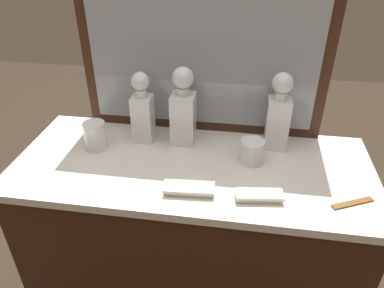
{
  "coord_description": "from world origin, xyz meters",
  "views": [
    {
      "loc": [
        0.16,
        -1.04,
        1.58
      ],
      "look_at": [
        0.0,
        0.0,
        0.92
      ],
      "focal_mm": 34.4,
      "sensor_mm": 36.0,
      "label": 1
    }
  ],
  "objects_px": {
    "silver_brush_front": "(259,196)",
    "crystal_decanter_front": "(183,113)",
    "crystal_decanter_far_left": "(143,114)",
    "crystal_tumbler_front": "(95,137)",
    "crystal_tumbler_center": "(252,152)",
    "tortoiseshell_comb": "(352,203)",
    "silver_brush_rear": "(189,189)",
    "crystal_decanter_left": "(278,118)"
  },
  "relations": [
    {
      "from": "crystal_tumbler_front",
      "to": "tortoiseshell_comb",
      "type": "height_order",
      "value": "crystal_tumbler_front"
    },
    {
      "from": "silver_brush_front",
      "to": "crystal_decanter_left",
      "type": "bearing_deg",
      "value": 79.95
    },
    {
      "from": "crystal_decanter_far_left",
      "to": "tortoiseshell_comb",
      "type": "distance_m",
      "value": 0.77
    },
    {
      "from": "tortoiseshell_comb",
      "to": "crystal_tumbler_center",
      "type": "bearing_deg",
      "value": 149.81
    },
    {
      "from": "crystal_decanter_left",
      "to": "tortoiseshell_comb",
      "type": "distance_m",
      "value": 0.39
    },
    {
      "from": "crystal_decanter_front",
      "to": "crystal_decanter_far_left",
      "type": "height_order",
      "value": "crystal_decanter_front"
    },
    {
      "from": "silver_brush_rear",
      "to": "crystal_tumbler_front",
      "type": "bearing_deg",
      "value": 151.98
    },
    {
      "from": "crystal_decanter_far_left",
      "to": "silver_brush_rear",
      "type": "relative_size",
      "value": 1.66
    },
    {
      "from": "silver_brush_rear",
      "to": "tortoiseshell_comb",
      "type": "bearing_deg",
      "value": 2.47
    },
    {
      "from": "crystal_tumbler_front",
      "to": "crystal_decanter_front",
      "type": "bearing_deg",
      "value": 16.95
    },
    {
      "from": "crystal_decanter_front",
      "to": "silver_brush_front",
      "type": "relative_size",
      "value": 1.97
    },
    {
      "from": "crystal_decanter_left",
      "to": "tortoiseshell_comb",
      "type": "height_order",
      "value": "crystal_decanter_left"
    },
    {
      "from": "crystal_tumbler_center",
      "to": "silver_brush_front",
      "type": "height_order",
      "value": "crystal_tumbler_center"
    },
    {
      "from": "crystal_tumbler_center",
      "to": "tortoiseshell_comb",
      "type": "distance_m",
      "value": 0.36
    },
    {
      "from": "silver_brush_front",
      "to": "tortoiseshell_comb",
      "type": "distance_m",
      "value": 0.28
    },
    {
      "from": "crystal_tumbler_front",
      "to": "tortoiseshell_comb",
      "type": "distance_m",
      "value": 0.89
    },
    {
      "from": "crystal_tumbler_center",
      "to": "silver_brush_rear",
      "type": "xyz_separation_m",
      "value": [
        -0.19,
        -0.2,
        -0.03
      ]
    },
    {
      "from": "crystal_decanter_left",
      "to": "crystal_tumbler_center",
      "type": "xyz_separation_m",
      "value": [
        -0.08,
        -0.12,
        -0.08
      ]
    },
    {
      "from": "crystal_decanter_front",
      "to": "silver_brush_front",
      "type": "height_order",
      "value": "crystal_decanter_front"
    },
    {
      "from": "crystal_tumbler_center",
      "to": "tortoiseshell_comb",
      "type": "bearing_deg",
      "value": -30.19
    },
    {
      "from": "crystal_decanter_far_left",
      "to": "crystal_tumbler_front",
      "type": "relative_size",
      "value": 2.59
    },
    {
      "from": "crystal_decanter_left",
      "to": "silver_brush_front",
      "type": "xyz_separation_m",
      "value": [
        -0.06,
        -0.32,
        -0.1
      ]
    },
    {
      "from": "silver_brush_rear",
      "to": "silver_brush_front",
      "type": "distance_m",
      "value": 0.22
    },
    {
      "from": "crystal_decanter_front",
      "to": "crystal_decanter_far_left",
      "type": "distance_m",
      "value": 0.15
    },
    {
      "from": "crystal_decanter_front",
      "to": "crystal_decanter_far_left",
      "type": "xyz_separation_m",
      "value": [
        -0.15,
        -0.01,
        -0.01
      ]
    },
    {
      "from": "silver_brush_rear",
      "to": "crystal_decanter_front",
      "type": "bearing_deg",
      "value": 103.09
    },
    {
      "from": "crystal_tumbler_center",
      "to": "crystal_tumbler_front",
      "type": "distance_m",
      "value": 0.57
    },
    {
      "from": "crystal_decanter_front",
      "to": "crystal_tumbler_center",
      "type": "xyz_separation_m",
      "value": [
        0.26,
        -0.1,
        -0.08
      ]
    },
    {
      "from": "crystal_tumbler_center",
      "to": "silver_brush_front",
      "type": "xyz_separation_m",
      "value": [
        0.03,
        -0.2,
        -0.03
      ]
    },
    {
      "from": "crystal_decanter_left",
      "to": "crystal_decanter_far_left",
      "type": "xyz_separation_m",
      "value": [
        -0.49,
        -0.03,
        -0.01
      ]
    },
    {
      "from": "crystal_decanter_far_left",
      "to": "crystal_tumbler_front",
      "type": "distance_m",
      "value": 0.19
    },
    {
      "from": "crystal_tumbler_center",
      "to": "silver_brush_front",
      "type": "bearing_deg",
      "value": -82.25
    },
    {
      "from": "silver_brush_front",
      "to": "crystal_decanter_front",
      "type": "bearing_deg",
      "value": 133.86
    },
    {
      "from": "silver_brush_front",
      "to": "tortoiseshell_comb",
      "type": "bearing_deg",
      "value": 4.43
    },
    {
      "from": "silver_brush_front",
      "to": "crystal_tumbler_center",
      "type": "bearing_deg",
      "value": 97.75
    },
    {
      "from": "crystal_decanter_front",
      "to": "crystal_decanter_far_left",
      "type": "relative_size",
      "value": 1.09
    },
    {
      "from": "crystal_decanter_far_left",
      "to": "tortoiseshell_comb",
      "type": "height_order",
      "value": "crystal_decanter_far_left"
    },
    {
      "from": "crystal_decanter_front",
      "to": "crystal_tumbler_front",
      "type": "relative_size",
      "value": 2.83
    },
    {
      "from": "crystal_tumbler_center",
      "to": "crystal_tumbler_front",
      "type": "bearing_deg",
      "value": 179.7
    },
    {
      "from": "crystal_decanter_left",
      "to": "crystal_tumbler_front",
      "type": "distance_m",
      "value": 0.67
    },
    {
      "from": "crystal_decanter_far_left",
      "to": "crystal_tumbler_center",
      "type": "xyz_separation_m",
      "value": [
        0.41,
        -0.09,
        -0.07
      ]
    },
    {
      "from": "crystal_decanter_front",
      "to": "crystal_tumbler_center",
      "type": "relative_size",
      "value": 3.49
    }
  ]
}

